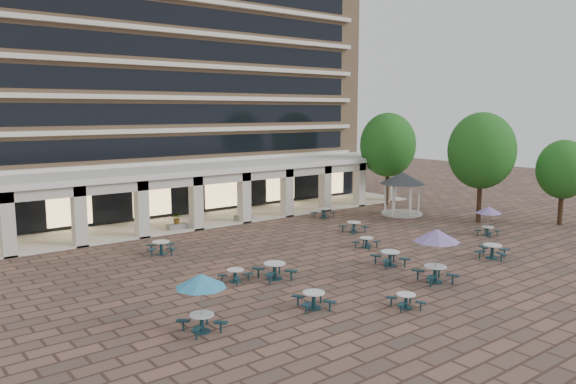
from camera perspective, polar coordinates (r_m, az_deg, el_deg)
name	(u,v)px	position (r m, az deg, el deg)	size (l,w,h in m)	color
ground	(332,260)	(33.30, 4.47, -6.86)	(120.00, 120.00, 0.00)	brown
apartment_building	(144,67)	(53.86, -14.46, 12.20)	(40.00, 15.50, 25.20)	tan
retail_arcade	(205,183)	(44.54, -8.47, 0.86)	(42.00, 6.60, 4.40)	white
picnic_table_0	(314,299)	(25.25, 2.63, -10.77)	(2.02, 2.02, 0.75)	#14323C
picnic_table_1	(406,300)	(25.82, 11.89, -10.66)	(1.75, 1.75, 0.65)	#14323C
picnic_table_2	(390,257)	(32.37, 10.33, -6.52)	(2.18, 2.18, 0.82)	#14323C
picnic_table_3	(492,250)	(35.51, 20.04, -5.57)	(2.24, 2.24, 0.82)	#14323C
picnic_table_4	(201,283)	(22.46, -8.83, -9.11)	(2.05, 2.05, 2.37)	#14323C
picnic_table_5	(235,274)	(29.08, -5.38, -8.33)	(1.74, 1.74, 0.65)	#14323C
picnic_table_6	(437,237)	(29.36, 14.85, -4.49)	(2.38, 2.38, 2.75)	#14323C
picnic_table_7	(366,242)	(36.24, 7.97, -5.01)	(1.71, 1.71, 0.67)	#14323C
picnic_table_8	(275,269)	(29.37, -1.37, -7.87)	(2.12, 2.12, 0.86)	#14323C
picnic_table_9	(161,246)	(35.18, -12.76, -5.42)	(2.17, 2.17, 0.79)	#14323C
picnic_table_10	(354,226)	(40.61, 6.71, -3.46)	(1.77, 1.77, 0.76)	#14323C
picnic_table_11	(489,211)	(41.43, 19.70, -1.84)	(1.79, 1.79, 2.06)	#14323C
picnic_table_13	(324,212)	(45.86, 3.65, -2.06)	(1.91, 1.91, 0.76)	#14323C
gazebo	(402,183)	(47.80, 11.55, 0.90)	(3.82, 3.82, 3.56)	beige
tree_east_a	(482,151)	(45.87, 19.07, 3.98)	(5.15, 5.15, 8.58)	#382216
tree_east_b	(563,169)	(47.39, 26.18, 2.07)	(3.91, 3.91, 6.51)	#382216
tree_east_c	(388,145)	(52.26, 10.12, 4.73)	(5.10, 5.10, 8.50)	#382216
planter_left	(177,223)	(41.68, -11.19, -3.07)	(1.50, 0.92, 1.36)	gray
planter_right	(244,216)	(44.58, -4.53, -2.43)	(1.50, 0.69, 1.14)	gray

